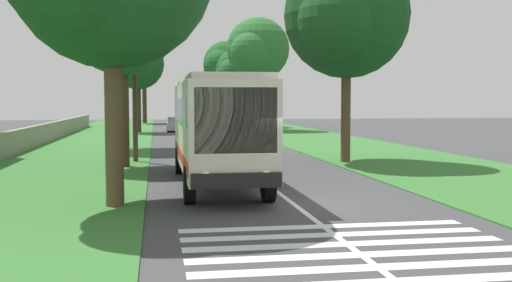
# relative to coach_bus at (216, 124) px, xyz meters

# --- Properties ---
(ground) EXTENTS (160.00, 160.00, 0.00)m
(ground) POSITION_rel_coach_bus_xyz_m (-4.45, -1.80, -2.15)
(ground) COLOR #424244
(grass_verge_left) EXTENTS (120.00, 8.00, 0.04)m
(grass_verge_left) POSITION_rel_coach_bus_xyz_m (10.55, 6.40, -2.13)
(grass_verge_left) COLOR #387533
(grass_verge_left) RESTS_ON ground
(grass_verge_right) EXTENTS (120.00, 8.00, 0.04)m
(grass_verge_right) POSITION_rel_coach_bus_xyz_m (10.55, -10.00, -2.13)
(grass_verge_right) COLOR #387533
(grass_verge_right) RESTS_ON ground
(centre_line) EXTENTS (110.00, 0.16, 0.01)m
(centre_line) POSITION_rel_coach_bus_xyz_m (10.55, -1.80, -2.14)
(centre_line) COLOR silver
(centre_line) RESTS_ON ground
(coach_bus) EXTENTS (11.16, 2.62, 3.73)m
(coach_bus) POSITION_rel_coach_bus_xyz_m (0.00, 0.00, 0.00)
(coach_bus) COLOR silver
(coach_bus) RESTS_ON ground
(zebra_crossing) EXTENTS (5.85, 6.80, 0.01)m
(zebra_crossing) POSITION_rel_coach_bus_xyz_m (-10.31, -1.80, -2.14)
(zebra_crossing) COLOR silver
(zebra_crossing) RESTS_ON ground
(trailing_car_0) EXTENTS (4.30, 1.78, 1.43)m
(trailing_car_0) POSITION_rel_coach_bus_xyz_m (20.74, -3.83, -1.48)
(trailing_car_0) COLOR silver
(trailing_car_0) RESTS_ON ground
(trailing_car_1) EXTENTS (4.30, 1.78, 1.43)m
(trailing_car_1) POSITION_rel_coach_bus_xyz_m (29.79, -3.68, -1.48)
(trailing_car_1) COLOR navy
(trailing_car_1) RESTS_ON ground
(trailing_car_2) EXTENTS (4.30, 1.78, 1.43)m
(trailing_car_2) POSITION_rel_coach_bus_xyz_m (37.91, 0.17, -1.48)
(trailing_car_2) COLOR #B7A893
(trailing_car_2) RESTS_ON ground
(trailing_minibus_0) EXTENTS (6.00, 2.14, 2.53)m
(trailing_minibus_0) POSITION_rel_coach_bus_xyz_m (48.32, -3.45, -0.60)
(trailing_minibus_0) COLOR silver
(trailing_minibus_0) RESTS_ON ground
(roadside_tree_left_1) EXTENTS (5.46, 4.78, 8.80)m
(roadside_tree_left_1) POSITION_rel_coach_bus_xyz_m (6.27, 3.60, 4.17)
(roadside_tree_left_1) COLOR #4C3826
(roadside_tree_left_1) RESTS_ON grass_verge_left
(roadside_tree_left_2) EXTENTS (5.60, 4.71, 8.64)m
(roadside_tree_left_2) POSITION_rel_coach_bus_xyz_m (36.05, 3.73, 4.03)
(roadside_tree_left_2) COLOR #3D2D1E
(roadside_tree_left_2) RESTS_ON grass_verge_left
(roadside_tree_left_3) EXTENTS (6.84, 5.75, 10.86)m
(roadside_tree_left_3) POSITION_rel_coach_bus_xyz_m (16.78, 4.23, 5.71)
(roadside_tree_left_3) COLOR #4C3826
(roadside_tree_left_3) RESTS_ON grass_verge_left
(roadside_tree_left_4) EXTENTS (6.01, 5.00, 10.01)m
(roadside_tree_left_4) POSITION_rel_coach_bus_xyz_m (59.14, 3.61, 5.23)
(roadside_tree_left_4) COLOR #3D2D1E
(roadside_tree_left_4) RESTS_ON grass_verge_left
(roadside_tree_right_0) EXTENTS (7.53, 6.17, 11.06)m
(roadside_tree_right_0) POSITION_rel_coach_bus_xyz_m (38.42, -7.70, 5.68)
(roadside_tree_right_0) COLOR brown
(roadside_tree_right_0) RESTS_ON grass_verge_right
(roadside_tree_right_1) EXTENTS (7.09, 5.94, 9.91)m
(roadside_tree_right_1) POSITION_rel_coach_bus_xyz_m (6.83, -6.72, 4.66)
(roadside_tree_right_1) COLOR brown
(roadside_tree_right_1) RESTS_ON grass_verge_right
(roadside_tree_right_2) EXTENTS (7.19, 5.67, 8.92)m
(roadside_tree_right_2) POSITION_rel_coach_bus_xyz_m (46.23, -7.13, 3.79)
(roadside_tree_right_2) COLOR #4C3826
(roadside_tree_right_2) RESTS_ON grass_verge_right
(roadside_tree_right_4) EXTENTS (7.40, 5.99, 10.59)m
(roadside_tree_right_4) POSITION_rel_coach_bus_xyz_m (57.76, -6.72, 5.34)
(roadside_tree_right_4) COLOR #4C3826
(roadside_tree_right_4) RESTS_ON grass_verge_right
(utility_pole) EXTENTS (0.24, 1.40, 9.00)m
(utility_pole) POSITION_rel_coach_bus_xyz_m (8.58, 3.07, 2.54)
(utility_pole) COLOR #473828
(utility_pole) RESTS_ON grass_verge_left
(roadside_wall) EXTENTS (70.00, 0.40, 1.30)m
(roadside_wall) POSITION_rel_coach_bus_xyz_m (15.55, 9.80, -1.45)
(roadside_wall) COLOR gray
(roadside_wall) RESTS_ON grass_verge_left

